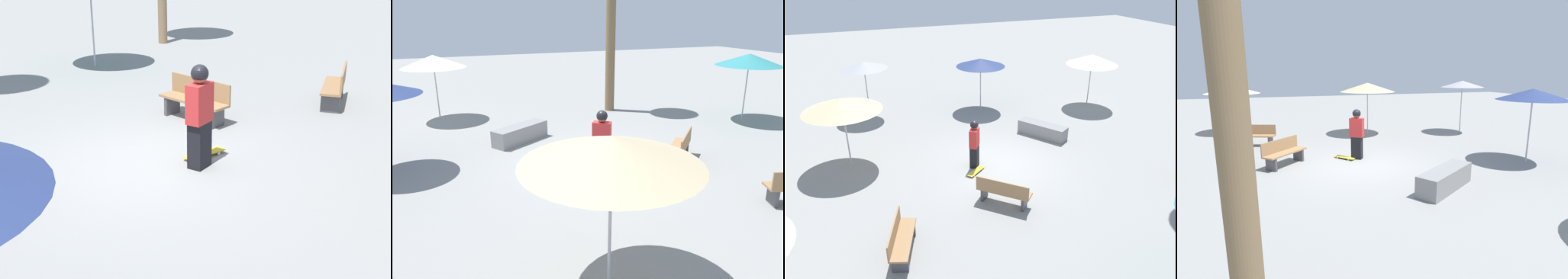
% 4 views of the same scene
% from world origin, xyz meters
% --- Properties ---
extents(ground_plane, '(60.00, 60.00, 0.00)m').
position_xyz_m(ground_plane, '(0.00, 0.00, 0.00)').
color(ground_plane, gray).
extents(skater_main, '(0.47, 0.52, 1.72)m').
position_xyz_m(skater_main, '(-0.73, 0.14, 0.93)').
color(skater_main, black).
rests_on(skater_main, ground_plane).
extents(skateboard, '(0.76, 0.64, 0.07)m').
position_xyz_m(skateboard, '(-0.84, -0.29, 0.06)').
color(skateboard, gold).
rests_on(skateboard, ground_plane).
extents(concrete_ledge, '(1.52, 1.99, 0.54)m').
position_xyz_m(concrete_ledge, '(2.72, 1.47, 0.27)').
color(concrete_ledge, gray).
rests_on(concrete_ledge, ground_plane).
extents(bench_near, '(1.44, 1.45, 0.85)m').
position_xyz_m(bench_near, '(-0.76, -2.29, 0.43)').
color(bench_near, '#47474C').
rests_on(bench_near, ground_plane).
extents(bench_far, '(0.96, 1.65, 0.85)m').
position_xyz_m(bench_far, '(-3.92, -3.23, 0.43)').
color(bench_far, '#47474C').
rests_on(bench_far, ground_plane).
extents(shade_umbrella_tan, '(2.58, 2.58, 2.46)m').
position_xyz_m(shade_umbrella_tan, '(-4.71, 1.82, 2.25)').
color(shade_umbrella_tan, '#B7B7BC').
rests_on(shade_umbrella_tan, ground_plane).
extents(shade_umbrella_navy, '(2.25, 2.25, 2.43)m').
position_xyz_m(shade_umbrella_navy, '(1.55, 5.30, 2.25)').
color(shade_umbrella_navy, '#B7B7BC').
rests_on(shade_umbrella_navy, ground_plane).
extents(shade_umbrella_grey, '(2.02, 2.02, 2.54)m').
position_xyz_m(shade_umbrella_grey, '(-3.52, 6.22, 2.39)').
color(shade_umbrella_grey, '#B7B7BC').
rests_on(shade_umbrella_grey, ground_plane).
extents(shade_umbrella_white, '(2.37, 2.37, 2.51)m').
position_xyz_m(shade_umbrella_white, '(6.58, 3.79, 2.27)').
color(shade_umbrella_white, '#B7B7BC').
rests_on(shade_umbrella_white, ground_plane).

